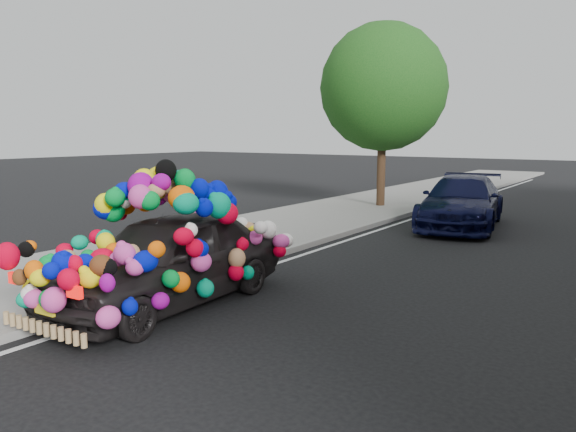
% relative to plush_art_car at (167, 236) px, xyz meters
% --- Properties ---
extents(ground, '(100.00, 100.00, 0.00)m').
position_rel_plush_art_car_xyz_m(ground, '(1.80, 2.11, -1.04)').
color(ground, black).
rests_on(ground, ground).
extents(sidewalk, '(4.00, 60.00, 0.12)m').
position_rel_plush_art_car_xyz_m(sidewalk, '(-2.50, 2.11, -0.98)').
color(sidewalk, gray).
rests_on(sidewalk, ground).
extents(kerb, '(0.15, 60.00, 0.13)m').
position_rel_plush_art_car_xyz_m(kerb, '(-0.55, 2.11, -0.97)').
color(kerb, gray).
rests_on(kerb, ground).
extents(tree_near_sidewalk, '(4.20, 4.20, 6.13)m').
position_rel_plush_art_car_xyz_m(tree_near_sidewalk, '(-2.00, 11.61, 2.99)').
color(tree_near_sidewalk, '#332114').
rests_on(tree_near_sidewalk, ground).
extents(plush_art_car, '(2.17, 4.35, 2.04)m').
position_rel_plush_art_car_xyz_m(plush_art_car, '(0.00, 0.00, 0.00)').
color(plush_art_car, black).
rests_on(plush_art_car, ground).
extents(navy_sedan, '(2.70, 5.00, 1.38)m').
position_rel_plush_art_car_xyz_m(navy_sedan, '(1.41, 9.46, -0.35)').
color(navy_sedan, black).
rests_on(navy_sedan, ground).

